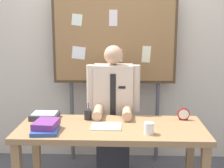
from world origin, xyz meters
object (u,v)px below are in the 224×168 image
at_px(desk, 111,136).
at_px(desk_clock, 183,115).
at_px(open_notebook, 106,126).
at_px(coffee_mug, 149,128).
at_px(person, 113,117).
at_px(paper_tray, 45,116).
at_px(pen_holder, 88,114).
at_px(book_stack, 46,127).
at_px(bulletin_board, 114,39).

height_order(desk, desk_clock, desk_clock).
xyz_separation_m(open_notebook, coffee_mug, (0.36, -0.16, 0.04)).
xyz_separation_m(person, paper_tray, (-0.64, -0.32, 0.11)).
distance_m(coffee_mug, paper_tray, 1.03).
bearing_deg(desk_clock, pen_holder, -178.67).
distance_m(desk_clock, pen_holder, 0.90).
xyz_separation_m(desk, open_notebook, (-0.04, -0.02, 0.10)).
distance_m(desk_clock, paper_tray, 1.31).
bearing_deg(coffee_mug, paper_tray, 158.33).
distance_m(book_stack, coffee_mug, 0.86).
bearing_deg(person, bulletin_board, 90.04).
xyz_separation_m(person, coffee_mug, (0.32, -0.70, 0.13)).
bearing_deg(book_stack, desk_clock, 16.58).
xyz_separation_m(bulletin_board, pen_holder, (-0.23, -0.69, -0.67)).
bearing_deg(open_notebook, book_stack, -165.60).
xyz_separation_m(desk_clock, pen_holder, (-0.90, -0.02, -0.00)).
bearing_deg(open_notebook, bulletin_board, 87.20).
distance_m(person, bulletin_board, 0.87).
relative_size(desk_clock, paper_tray, 0.44).
distance_m(desk, person, 0.52).
height_order(desk, pen_holder, pen_holder).
relative_size(person, pen_holder, 8.79).
bearing_deg(desk_clock, desk, -162.36).
height_order(bulletin_board, paper_tray, bulletin_board).
relative_size(desk, book_stack, 5.60).
distance_m(desk, coffee_mug, 0.39).
relative_size(coffee_mug, paper_tray, 0.37).
bearing_deg(open_notebook, desk_clock, 18.08).
relative_size(open_notebook, pen_holder, 1.65).
xyz_separation_m(book_stack, coffee_mug, (0.86, -0.03, 0.01)).
xyz_separation_m(person, book_stack, (-0.55, -0.67, 0.12)).
xyz_separation_m(book_stack, desk_clock, (1.22, 0.36, 0.01)).
bearing_deg(open_notebook, pen_holder, 131.06).
relative_size(person, coffee_mug, 14.47).
xyz_separation_m(desk, coffee_mug, (0.32, -0.18, 0.14)).
relative_size(coffee_mug, pen_holder, 0.61).
bearing_deg(desk_clock, bulletin_board, 135.24).
bearing_deg(pen_holder, desk_clock, 1.33).
bearing_deg(open_notebook, desk, 24.40).
relative_size(bulletin_board, book_stack, 6.80).
xyz_separation_m(desk, paper_tray, (-0.64, 0.20, 0.12)).
bearing_deg(pen_holder, coffee_mug, -34.25).
height_order(bulletin_board, desk_clock, bulletin_board).
distance_m(person, coffee_mug, 0.78).
distance_m(desk, bulletin_board, 1.20).
relative_size(bulletin_board, desk_clock, 17.56).
relative_size(desk, open_notebook, 6.23).
height_order(open_notebook, pen_holder, pen_holder).
distance_m(bulletin_board, pen_holder, 0.99).
height_order(book_stack, coffee_mug, coffee_mug).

